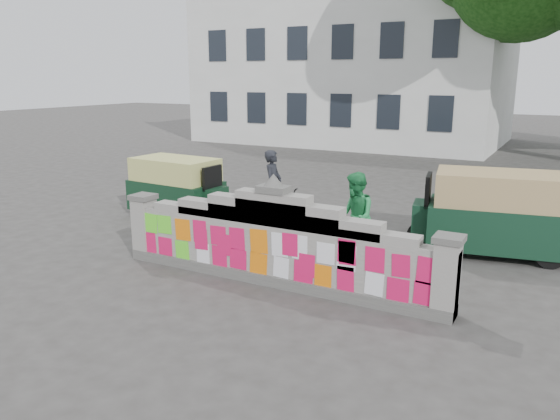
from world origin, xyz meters
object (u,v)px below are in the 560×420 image
at_px(cyclist_rider, 273,195).
at_px(pedestrian, 355,218).
at_px(cyclist_bike, 273,209).
at_px(rickshaw_right, 492,212).
at_px(rickshaw_left, 178,186).

xyz_separation_m(cyclist_rider, pedestrian, (2.61, -1.31, 0.07)).
bearing_deg(cyclist_bike, cyclist_rider, -0.00).
distance_m(cyclist_bike, pedestrian, 2.95).
height_order(cyclist_bike, pedestrian, pedestrian).
relative_size(pedestrian, rickshaw_right, 0.56).
distance_m(pedestrian, rickshaw_left, 5.57).
height_order(cyclist_bike, rickshaw_right, rickshaw_right).
xyz_separation_m(cyclist_rider, rickshaw_right, (4.94, 0.52, 0.06)).
bearing_deg(rickshaw_left, cyclist_bike, 5.61).
bearing_deg(pedestrian, cyclist_bike, -146.13).
bearing_deg(pedestrian, rickshaw_right, 98.54).
xyz_separation_m(cyclist_bike, rickshaw_left, (-2.83, -0.11, 0.31)).
distance_m(cyclist_rider, rickshaw_left, 2.83).
height_order(cyclist_rider, rickshaw_right, rickshaw_right).
height_order(cyclist_rider, pedestrian, pedestrian).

